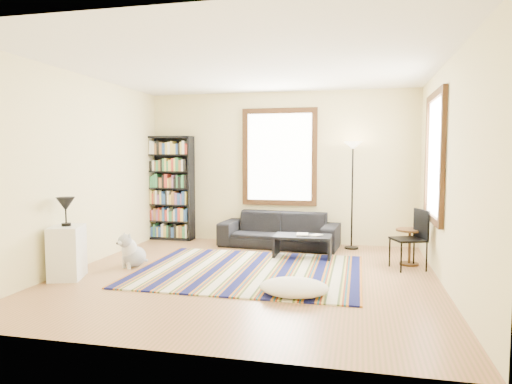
% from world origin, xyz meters
% --- Properties ---
extents(floor, '(5.00, 5.00, 0.10)m').
position_xyz_m(floor, '(0.00, 0.00, -0.05)').
color(floor, '#A96E4D').
rests_on(floor, ground).
extents(ceiling, '(5.00, 5.00, 0.10)m').
position_xyz_m(ceiling, '(0.00, 0.00, 2.85)').
color(ceiling, white).
rests_on(ceiling, floor).
extents(wall_back, '(5.00, 0.10, 2.80)m').
position_xyz_m(wall_back, '(0.00, 2.55, 1.40)').
color(wall_back, beige).
rests_on(wall_back, floor).
extents(wall_front, '(5.00, 0.10, 2.80)m').
position_xyz_m(wall_front, '(0.00, -2.55, 1.40)').
color(wall_front, beige).
rests_on(wall_front, floor).
extents(wall_left, '(0.10, 5.00, 2.80)m').
position_xyz_m(wall_left, '(-2.55, 0.00, 1.40)').
color(wall_left, beige).
rests_on(wall_left, floor).
extents(wall_right, '(0.10, 5.00, 2.80)m').
position_xyz_m(wall_right, '(2.55, 0.00, 1.40)').
color(wall_right, beige).
rests_on(wall_right, floor).
extents(window_back, '(1.20, 0.06, 1.60)m').
position_xyz_m(window_back, '(0.00, 2.47, 1.60)').
color(window_back, white).
rests_on(window_back, wall_back).
extents(window_right, '(0.06, 1.20, 1.60)m').
position_xyz_m(window_right, '(2.47, 0.80, 1.60)').
color(window_right, white).
rests_on(window_right, wall_right).
extents(rug, '(3.09, 2.48, 0.02)m').
position_xyz_m(rug, '(-0.03, 0.22, 0.01)').
color(rug, '#0D1145').
rests_on(rug, floor).
extents(sofa, '(2.16, 1.00, 0.61)m').
position_xyz_m(sofa, '(0.07, 2.05, 0.31)').
color(sofa, black).
rests_on(sofa, floor).
extents(bookshelf, '(0.90, 0.30, 2.00)m').
position_xyz_m(bookshelf, '(-2.12, 2.32, 1.00)').
color(bookshelf, black).
rests_on(bookshelf, floor).
extents(coffee_table, '(0.91, 0.51, 0.36)m').
position_xyz_m(coffee_table, '(0.59, 1.26, 0.18)').
color(coffee_table, black).
rests_on(coffee_table, floor).
extents(book_a, '(0.26, 0.21, 0.02)m').
position_xyz_m(book_a, '(0.49, 1.26, 0.37)').
color(book_a, beige).
rests_on(book_a, coffee_table).
extents(book_b, '(0.24, 0.25, 0.02)m').
position_xyz_m(book_b, '(0.74, 1.31, 0.37)').
color(book_b, beige).
rests_on(book_b, coffee_table).
extents(floor_cushion, '(0.91, 0.76, 0.20)m').
position_xyz_m(floor_cushion, '(0.74, -0.76, 0.10)').
color(floor_cushion, silver).
rests_on(floor_cushion, floor).
extents(floor_lamp, '(0.34, 0.34, 1.86)m').
position_xyz_m(floor_lamp, '(1.34, 2.15, 0.93)').
color(floor_lamp, black).
rests_on(floor_lamp, floor).
extents(side_table, '(0.42, 0.42, 0.54)m').
position_xyz_m(side_table, '(2.20, 1.12, 0.27)').
color(side_table, '#3F260F').
rests_on(side_table, floor).
extents(folding_chair, '(0.54, 0.53, 0.86)m').
position_xyz_m(folding_chair, '(2.15, 0.85, 0.43)').
color(folding_chair, black).
rests_on(folding_chair, floor).
extents(white_cabinet, '(0.52, 0.59, 0.70)m').
position_xyz_m(white_cabinet, '(-2.30, -0.66, 0.35)').
color(white_cabinet, white).
rests_on(white_cabinet, floor).
extents(table_lamp, '(0.30, 0.30, 0.38)m').
position_xyz_m(table_lamp, '(-2.30, -0.66, 0.89)').
color(table_lamp, black).
rests_on(table_lamp, white_cabinet).
extents(dog, '(0.52, 0.60, 0.50)m').
position_xyz_m(dog, '(-1.74, 0.13, 0.25)').
color(dog, silver).
rests_on(dog, floor).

